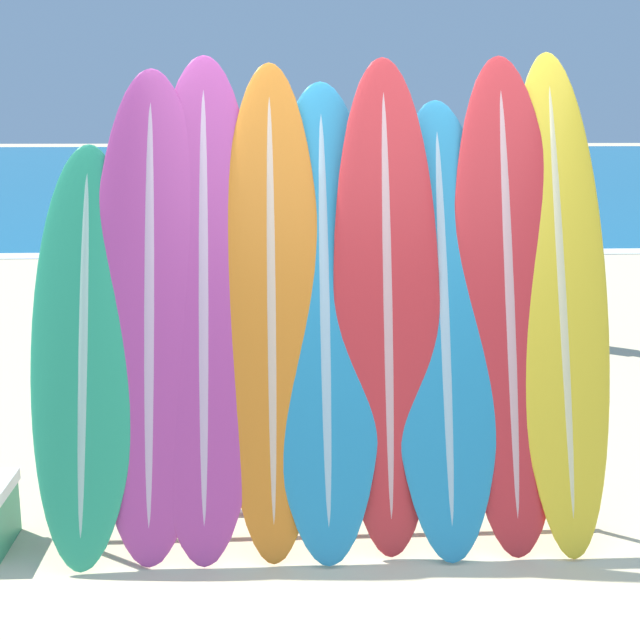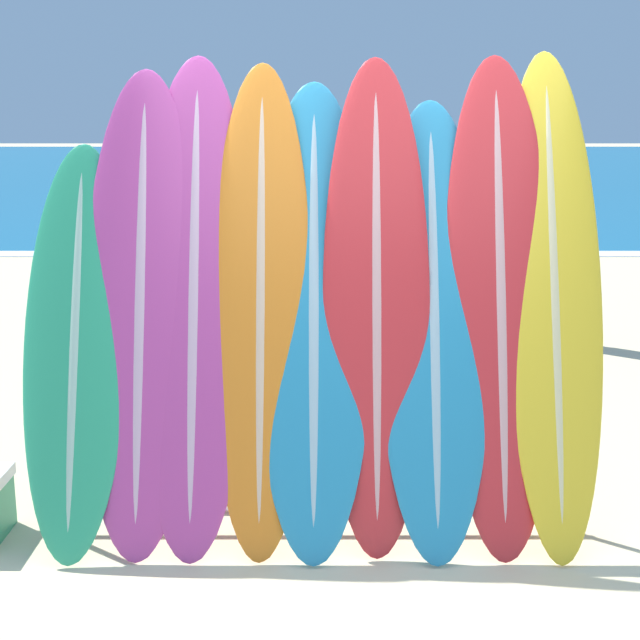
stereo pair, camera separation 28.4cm
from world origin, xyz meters
The scene contains 16 objects.
ground_plane centered at (0.00, 0.00, 0.00)m, with size 160.00×160.00×0.00m, color beige.
ocean_water centered at (0.00, 39.53, 0.00)m, with size 120.00×60.00×0.01m.
surfboard_rack centered at (-0.28, 0.36, 0.51)m, with size 2.73×0.04×0.94m.
surfboard_slot_0 centered at (-1.48, 0.35, 1.00)m, with size 0.52×0.82×2.00m.
surfboard_slot_1 centered at (-1.16, 0.42, 1.19)m, with size 0.59×0.87×2.37m.
surfboard_slot_2 centered at (-0.89, 0.44, 1.22)m, with size 0.58×0.92×2.44m.
surfboard_slot_3 centered at (-0.56, 0.42, 1.20)m, with size 0.51×0.88×2.40m.
surfboard_slot_4 centered at (-0.30, 0.42, 1.16)m, with size 0.59×0.94×2.31m.
surfboard_slot_5 centered at (0.01, 0.41, 1.21)m, with size 0.53×0.77×2.43m.
surfboard_slot_6 centered at (0.30, 0.40, 1.11)m, with size 0.57×0.90×2.22m.
surfboard_slot_7 centered at (0.63, 0.44, 1.22)m, with size 0.56×0.89×2.44m.
surfboard_slot_8 centered at (0.90, 0.44, 1.23)m, with size 0.49×0.99×2.47m.
person_near_water centered at (1.99, 4.46, 0.94)m, with size 0.29×0.24×1.73m.
person_mid_beach centered at (-1.02, 2.36, 0.90)m, with size 0.27×0.22×1.66m.
person_far_left centered at (-1.09, 8.63, 0.94)m, with size 0.29×0.24×1.73m.
person_far_right centered at (0.23, 7.43, 0.95)m, with size 0.30×0.28×1.75m.
Camera 1 is at (-0.55, -3.91, 2.10)m, focal length 50.00 mm.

